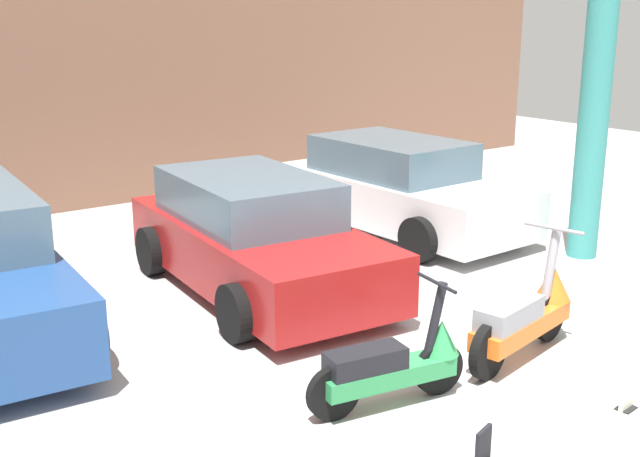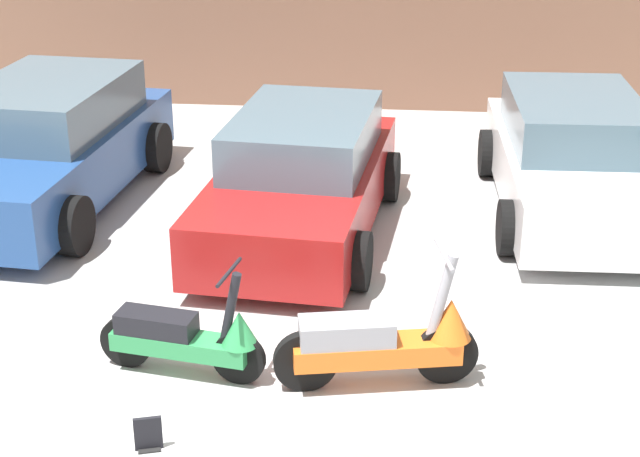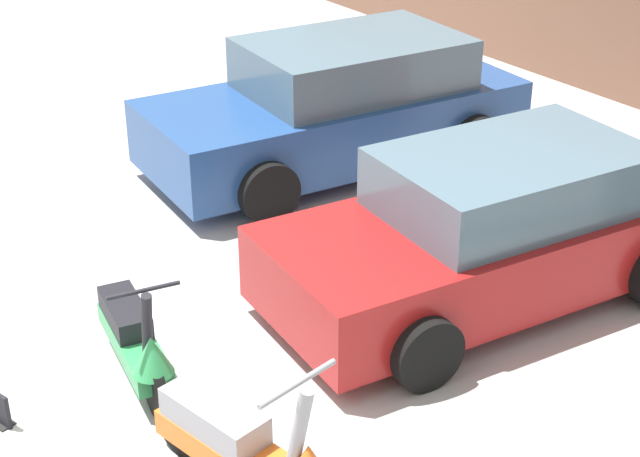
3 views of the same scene
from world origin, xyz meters
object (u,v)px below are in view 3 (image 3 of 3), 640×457
placard_near_left_scooter (0,410)px  car_rear_center (492,229)px  scooter_front_right (249,451)px  car_rear_left (339,107)px  scooter_front_left (136,340)px

placard_near_left_scooter → car_rear_center: bearing=80.8°
scooter_front_right → car_rear_left: (-4.00, 3.59, 0.26)m
scooter_front_left → scooter_front_right: size_ratio=0.87×
scooter_front_right → car_rear_left: car_rear_left is taller
scooter_front_right → car_rear_left: bearing=126.7°
car_rear_center → placard_near_left_scooter: (-0.64, -3.98, -0.50)m
scooter_front_left → scooter_front_right: (1.57, -0.00, 0.05)m
placard_near_left_scooter → car_rear_left: bearing=117.1°
car_rear_center → placard_near_left_scooter: size_ratio=14.97×
car_rear_left → car_rear_center: (3.00, -0.62, -0.05)m
scooter_front_left → car_rear_center: size_ratio=0.36×
car_rear_left → scooter_front_left: bearing=39.0°
scooter_front_left → car_rear_left: car_rear_left is taller
scooter_front_left → car_rear_left: bearing=133.9°
scooter_front_left → car_rear_left: size_ratio=0.33×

